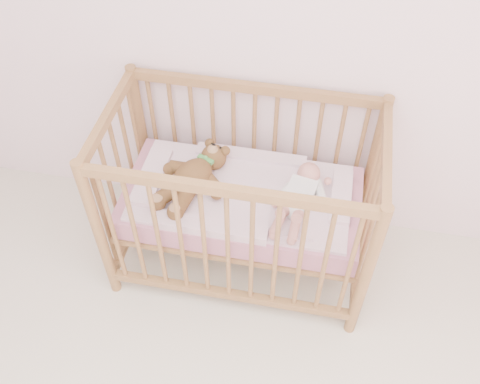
# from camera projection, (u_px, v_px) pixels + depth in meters

# --- Properties ---
(wall_back) EXTENTS (4.00, 0.02, 2.70)m
(wall_back) POSITION_uv_depth(u_px,v_px,m) (271.00, 12.00, 2.40)
(wall_back) COLOR white
(wall_back) RESTS_ON floor
(crib) EXTENTS (1.36, 0.76, 1.00)m
(crib) POSITION_uv_depth(u_px,v_px,m) (242.00, 200.00, 2.78)
(crib) COLOR #9E7343
(crib) RESTS_ON floor
(mattress) EXTENTS (1.22, 0.62, 0.13)m
(mattress) POSITION_uv_depth(u_px,v_px,m) (242.00, 202.00, 2.79)
(mattress) COLOR #C67B93
(mattress) RESTS_ON crib
(blanket) EXTENTS (1.10, 0.58, 0.06)m
(blanket) POSITION_uv_depth(u_px,v_px,m) (242.00, 193.00, 2.74)
(blanket) COLOR pink
(blanket) RESTS_ON mattress
(baby) EXTENTS (0.35, 0.57, 0.13)m
(baby) POSITION_uv_depth(u_px,v_px,m) (300.00, 194.00, 2.63)
(baby) COLOR white
(baby) RESTS_ON blanket
(teddy_bear) EXTENTS (0.56, 0.65, 0.15)m
(teddy_bear) POSITION_uv_depth(u_px,v_px,m) (192.00, 177.00, 2.69)
(teddy_bear) COLOR brown
(teddy_bear) RESTS_ON blanket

